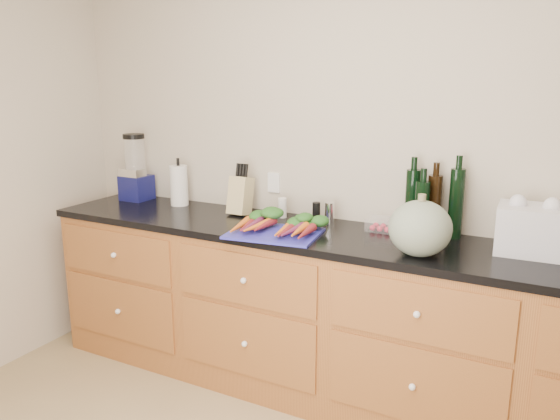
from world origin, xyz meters
The scene contains 15 objects.
wall_back centered at (0.00, 1.62, 1.30)m, with size 4.10×0.05×2.60m, color #BDB19D.
cabinets centered at (0.00, 1.30, 0.45)m, with size 3.60×0.64×0.90m.
countertop centered at (0.00, 1.30, 0.92)m, with size 3.64×0.62×0.04m, color black.
cutting_board centered at (-0.35, 1.14, 0.95)m, with size 0.47×0.35×0.01m, color #2B2AA7.
carrots centered at (-0.35, 1.19, 0.98)m, with size 0.46×0.34×0.07m.
squash centered at (0.40, 1.14, 1.07)m, with size 0.29×0.29×0.26m, color slate.
blender_appliance centered at (-1.58, 1.46, 1.13)m, with size 0.17×0.17×0.44m.
paper_towel centered at (-1.22, 1.46, 1.07)m, with size 0.11×0.11×0.26m, color silver.
knife_block centered at (-0.75, 1.44, 1.05)m, with size 0.11×0.11×0.23m, color tan.
grinder_salt centered at (-0.48, 1.48, 1.00)m, with size 0.05×0.05×0.12m, color white.
grinder_pepper centered at (-0.26, 1.48, 1.00)m, with size 0.05×0.05×0.11m, color black.
canister_chrome centered at (-0.18, 1.48, 1.00)m, with size 0.05×0.05×0.12m, color white.
tomato_box centered at (0.12, 1.47, 0.98)m, with size 0.15×0.12×0.07m, color white.
bottles centered at (0.37, 1.51, 1.10)m, with size 0.30×0.15×0.36m.
grocery_bag centered at (0.86, 1.42, 1.05)m, with size 0.31×0.25×0.23m, color silver, non-canonical shape.
Camera 1 is at (0.95, -1.29, 1.74)m, focal length 35.00 mm.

